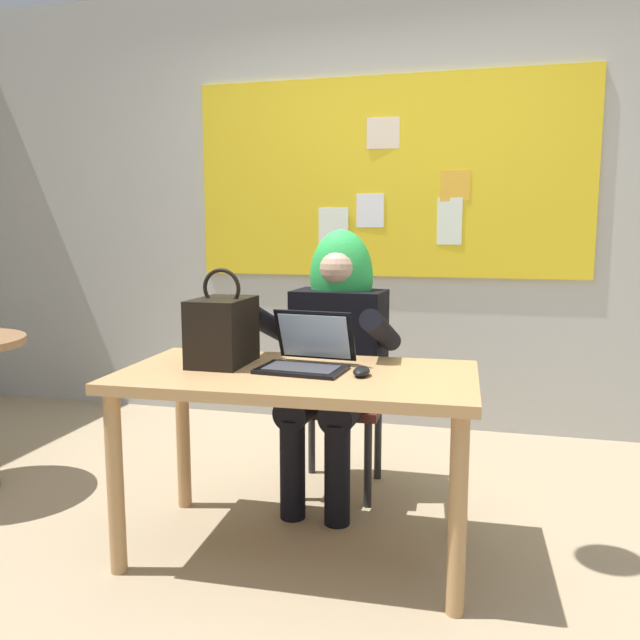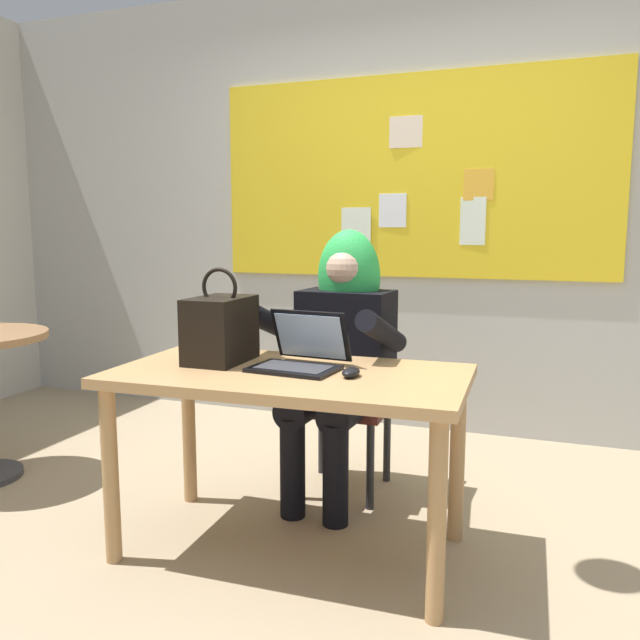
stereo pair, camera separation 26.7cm
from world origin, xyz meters
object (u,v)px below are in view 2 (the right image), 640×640
object	(u,v)px
person_costumed	(341,342)
computer_mouse	(351,372)
laptop	(301,355)
handbag	(220,329)
chair_at_desk	(349,385)
desk_main	(289,395)

from	to	relation	value
person_costumed	computer_mouse	bearing A→B (deg)	24.66
computer_mouse	laptop	bearing A→B (deg)	160.30
handbag	chair_at_desk	bearing A→B (deg)	62.60
computer_mouse	handbag	xyz separation A→B (m)	(-0.57, 0.07, 0.12)
person_costumed	chair_at_desk	bearing A→B (deg)	-177.47
computer_mouse	chair_at_desk	bearing A→B (deg)	107.78
chair_at_desk	laptop	size ratio (longest dim) A/B	2.59
desk_main	computer_mouse	xyz separation A→B (m)	(0.25, -0.01, 0.11)
handbag	laptop	bearing A→B (deg)	1.04
chair_at_desk	laptop	distance (m)	0.70
desk_main	laptop	size ratio (longest dim) A/B	3.93
laptop	handbag	bearing A→B (deg)	-174.10
laptop	handbag	size ratio (longest dim) A/B	0.91
person_costumed	laptop	distance (m)	0.51
desk_main	handbag	bearing A→B (deg)	169.31
chair_at_desk	handbag	size ratio (longest dim) A/B	2.35
desk_main	computer_mouse	bearing A→B (deg)	-3.21
chair_at_desk	person_costumed	bearing A→B (deg)	-2.24
chair_at_desk	computer_mouse	bearing A→B (deg)	16.23
desk_main	person_costumed	world-z (taller)	person_costumed
chair_at_desk	desk_main	bearing A→B (deg)	-2.80
desk_main	person_costumed	xyz separation A→B (m)	(0.01, 0.58, 0.11)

